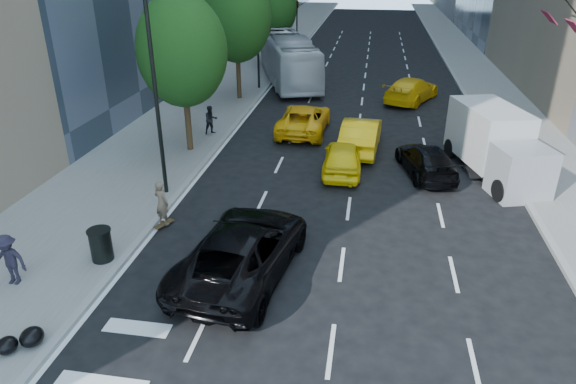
% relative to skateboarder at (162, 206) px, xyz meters
% --- Properties ---
extents(ground, '(160.00, 160.00, 0.00)m').
position_rel_skateboarder_xyz_m(ground, '(5.60, -1.46, -0.84)').
color(ground, black).
rests_on(ground, ground).
extents(sidewalk_left, '(6.00, 120.00, 0.15)m').
position_rel_skateboarder_xyz_m(sidewalk_left, '(-3.40, 28.54, -0.76)').
color(sidewalk_left, slate).
rests_on(sidewalk_left, ground).
extents(sidewalk_right, '(4.00, 120.00, 0.15)m').
position_rel_skateboarder_xyz_m(sidewalk_right, '(15.60, 28.54, -0.76)').
color(sidewalk_right, slate).
rests_on(sidewalk_right, ground).
extents(lamp_near, '(2.13, 0.22, 10.00)m').
position_rel_skateboarder_xyz_m(lamp_near, '(-0.72, 2.54, 4.97)').
color(lamp_near, black).
rests_on(lamp_near, sidewalk_left).
extents(lamp_far, '(2.13, 0.22, 10.00)m').
position_rel_skateboarder_xyz_m(lamp_far, '(-0.72, 20.54, 4.97)').
color(lamp_far, black).
rests_on(lamp_far, sidewalk_left).
extents(tree_near, '(4.20, 4.20, 7.46)m').
position_rel_skateboarder_xyz_m(tree_near, '(-1.60, 7.54, 4.13)').
color(tree_near, '#301E12').
rests_on(tree_near, sidewalk_left).
extents(tree_mid, '(4.50, 4.50, 7.99)m').
position_rel_skateboarder_xyz_m(tree_mid, '(-1.60, 17.54, 4.48)').
color(tree_mid, '#301E12').
rests_on(tree_mid, sidewalk_left).
extents(tree_far, '(3.90, 3.90, 6.92)m').
position_rel_skateboarder_xyz_m(tree_far, '(-1.60, 30.54, 3.79)').
color(tree_far, '#301E12').
rests_on(tree_far, sidewalk_left).
extents(traffic_signal, '(2.48, 0.53, 5.20)m').
position_rel_skateboarder_xyz_m(traffic_signal, '(-0.80, 38.54, 3.40)').
color(traffic_signal, black).
rests_on(traffic_signal, sidewalk_left).
extents(skateboarder, '(0.72, 0.62, 1.68)m').
position_rel_skateboarder_xyz_m(skateboarder, '(0.00, 0.00, 0.00)').
color(skateboarder, brown).
rests_on(skateboarder, ground).
extents(black_sedan_lincoln, '(3.68, 6.51, 1.71)m').
position_rel_skateboarder_xyz_m(black_sedan_lincoln, '(3.60, -2.46, 0.02)').
color(black_sedan_lincoln, black).
rests_on(black_sedan_lincoln, ground).
extents(black_sedan_mercedes, '(2.87, 4.89, 1.33)m').
position_rel_skateboarder_xyz_m(black_sedan_mercedes, '(9.80, 6.54, -0.17)').
color(black_sedan_mercedes, black).
rests_on(black_sedan_mercedes, ground).
extents(taxi_a, '(1.78, 4.28, 1.45)m').
position_rel_skateboarder_xyz_m(taxi_a, '(6.10, 6.19, -0.11)').
color(taxi_a, yellow).
rests_on(taxi_a, ground).
extents(taxi_b, '(2.10, 5.12, 1.65)m').
position_rel_skateboarder_xyz_m(taxi_b, '(6.80, 9.18, -0.01)').
color(taxi_b, yellow).
rests_on(taxi_b, ground).
extents(taxi_c, '(2.60, 5.47, 1.51)m').
position_rel_skateboarder_xyz_m(taxi_c, '(3.60, 11.54, -0.08)').
color(taxi_c, '#FFB80D').
rests_on(taxi_c, ground).
extents(taxi_d, '(4.28, 5.87, 1.58)m').
position_rel_skateboarder_xyz_m(taxi_d, '(9.80, 19.04, -0.05)').
color(taxi_d, '#ECB60C').
rests_on(taxi_d, ground).
extents(city_bus, '(6.66, 12.73, 3.47)m').
position_rel_skateboarder_xyz_m(city_bus, '(0.80, 23.39, 0.90)').
color(city_bus, silver).
rests_on(city_bus, ground).
extents(box_truck, '(3.77, 6.44, 2.91)m').
position_rel_skateboarder_xyz_m(box_truck, '(12.72, 6.99, 0.64)').
color(box_truck, '#BBBBBB').
rests_on(box_truck, ground).
extents(pedestrian_a, '(0.94, 0.92, 1.53)m').
position_rel_skateboarder_xyz_m(pedestrian_a, '(-1.25, 10.02, 0.08)').
color(pedestrian_a, black).
rests_on(pedestrian_a, sidewalk_left).
extents(pedestrian_b, '(1.25, 0.73, 2.01)m').
position_rel_skateboarder_xyz_m(pedestrian_b, '(-5.60, 16.54, 0.32)').
color(pedestrian_b, black).
rests_on(pedestrian_b, sidewalk_left).
extents(pedestrian_c, '(1.06, 0.62, 1.63)m').
position_rel_skateboarder_xyz_m(pedestrian_c, '(-2.99, -4.30, 0.13)').
color(pedestrian_c, black).
rests_on(pedestrian_c, sidewalk_left).
extents(trash_can, '(0.69, 0.69, 1.03)m').
position_rel_skateboarder_xyz_m(trash_can, '(-1.00, -2.65, -0.17)').
color(trash_can, black).
rests_on(trash_can, sidewalk_left).
extents(garbage_bags, '(0.97, 0.94, 0.48)m').
position_rel_skateboarder_xyz_m(garbage_bags, '(-1.01, -6.77, -0.46)').
color(garbage_bags, black).
rests_on(garbage_bags, sidewalk_left).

